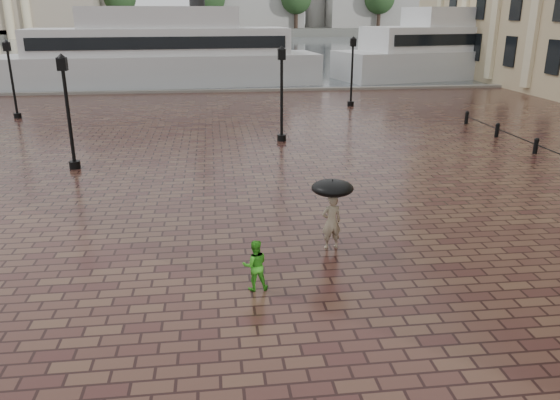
# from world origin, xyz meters

# --- Properties ---
(ground) EXTENTS (300.00, 300.00, 0.00)m
(ground) POSITION_xyz_m (0.00, 0.00, 0.00)
(ground) COLOR #371B19
(ground) RESTS_ON ground
(harbour_water) EXTENTS (240.00, 240.00, 0.00)m
(harbour_water) POSITION_xyz_m (0.00, 92.00, 0.00)
(harbour_water) COLOR #41494F
(harbour_water) RESTS_ON ground
(quay_edge) EXTENTS (80.00, 0.60, 0.30)m
(quay_edge) POSITION_xyz_m (0.00, 32.00, 0.00)
(quay_edge) COLOR slate
(quay_edge) RESTS_ON ground
(far_shore) EXTENTS (300.00, 60.00, 2.00)m
(far_shore) POSITION_xyz_m (0.00, 160.00, 1.00)
(far_shore) COLOR #4C4C47
(far_shore) RESTS_ON ground
(distant_skyline) EXTENTS (102.50, 22.00, 33.00)m
(distant_skyline) POSITION_xyz_m (48.14, 150.00, 9.45)
(distant_skyline) COLOR gray
(distant_skyline) RESTS_ON ground
(street_lamps) EXTENTS (21.44, 14.44, 4.40)m
(street_lamps) POSITION_xyz_m (-1.50, 17.50, 2.33)
(street_lamps) COLOR black
(street_lamps) RESTS_ON ground
(adult_pedestrian) EXTENTS (0.60, 0.44, 1.51)m
(adult_pedestrian) POSITION_xyz_m (2.68, 0.91, 0.75)
(adult_pedestrian) COLOR gray
(adult_pedestrian) RESTS_ON ground
(child_pedestrian) EXTENTS (0.61, 0.48, 1.20)m
(child_pedestrian) POSITION_xyz_m (0.48, -1.14, 0.60)
(child_pedestrian) COLOR #31941B
(child_pedestrian) RESTS_ON ground
(ferry_near) EXTENTS (27.50, 8.65, 8.88)m
(ferry_near) POSITION_xyz_m (-4.51, 37.00, 2.67)
(ferry_near) COLOR silver
(ferry_near) RESTS_ON ground
(ferry_far) EXTENTS (27.85, 12.42, 8.88)m
(ferry_far) POSITION_xyz_m (24.99, 40.46, 2.67)
(ferry_far) COLOR silver
(ferry_far) RESTS_ON ground
(umbrella) EXTENTS (1.10, 1.10, 1.09)m
(umbrella) POSITION_xyz_m (2.68, 0.91, 1.70)
(umbrella) COLOR black
(umbrella) RESTS_ON ground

